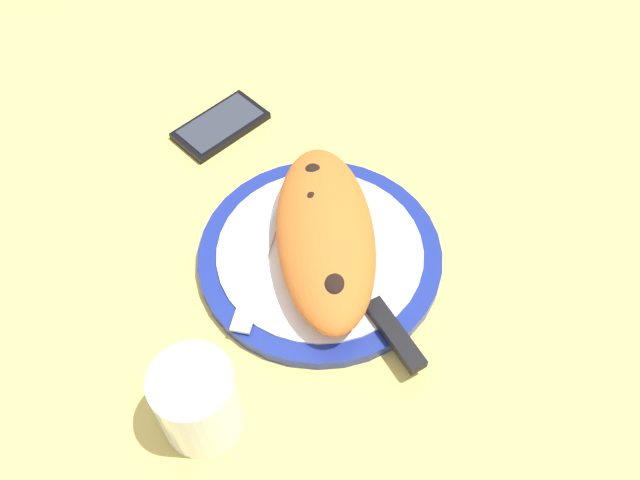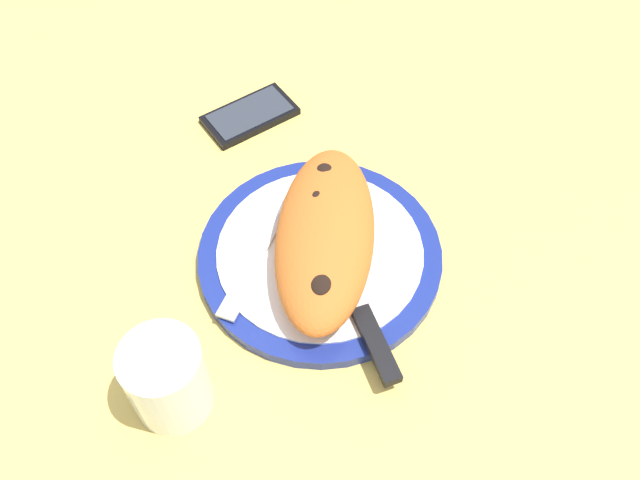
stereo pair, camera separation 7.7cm
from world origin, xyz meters
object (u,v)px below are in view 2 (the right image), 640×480
Objects in this scene: plate at (320,255)px; water_glass at (168,382)px; smartphone at (250,115)px; knife at (364,319)px; calzone at (325,234)px; fork at (252,270)px.

water_glass is at bearing -29.80° from plate.
plate reaches higher than smartphone.
knife is 2.11× the size of water_glass.
smartphone is (-21.28, -13.80, -0.33)cm from plate.
fork is (4.41, -7.60, -2.87)cm from calzone.
knife is at bearing 73.17° from fork.
plate is 10.52cm from knife.
fork is 1.72× the size of water_glass.
knife is at bearing 34.24° from calzone.
fork is at bearing -106.83° from knife.
water_glass reaches higher than calzone.
plate is at bearing 121.06° from fork.
calzone is 1.97× the size of smartphone.
smartphone is 1.37× the size of water_glass.
knife is at bearing 123.09° from water_glass.
fork is at bearing -58.94° from plate.
fork is (4.23, -7.02, 1.17)cm from plate.
smartphone is at bearing -145.70° from calzone.
smartphone is (-21.09, -14.39, -4.37)cm from calzone.
fork is 26.43cm from smartphone.
calzone is at bearing 34.30° from smartphone.
plate is 1.69× the size of fork.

